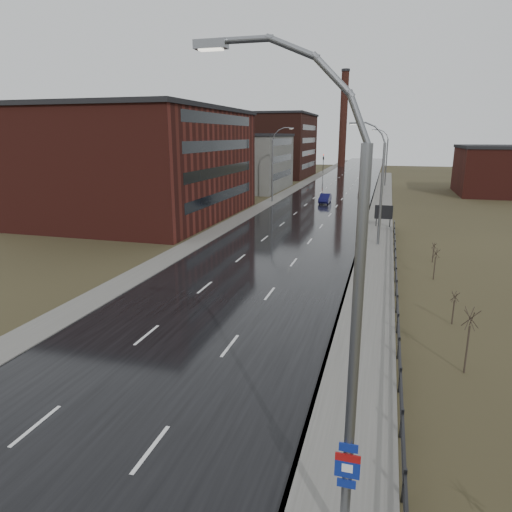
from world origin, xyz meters
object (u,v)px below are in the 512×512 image
Objects in this scene: streetlight_main at (341,326)px; billboard at (384,213)px; car_near at (325,199)px; car_far at (363,194)px.

billboard is (0.63, 43.12, -4.32)m from streetlight_main.
billboard is 19.97m from car_near.
streetlight_main reaches higher than billboard.
billboard reaches higher than car_far.
car_far is at bearing 92.46° from streetlight_main.
billboard is 0.61× the size of car_near.
car_near reaches higher than car_far.
car_far is at bearing 57.81° from car_near.
streetlight_main is 61.75m from car_near.
streetlight_main is at bearing -81.61° from car_near.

